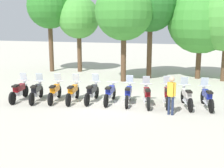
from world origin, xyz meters
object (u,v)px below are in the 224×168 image
Objects in this scene: person_0 at (171,92)px; tree_4 at (201,20)px; motorcycle_1 at (36,91)px; motorcycle_7 at (147,95)px; motorcycle_9 at (186,96)px; motorcycle_5 at (110,93)px; motorcycle_8 at (167,95)px; tree_1 at (79,18)px; tree_3 at (151,6)px; tree_0 at (49,7)px; motorcycle_4 at (92,92)px; motorcycle_10 at (207,97)px; motorcycle_0 at (19,91)px; motorcycle_3 at (73,92)px; motorcycle_6 at (128,94)px; motorcycle_2 at (55,91)px; tree_2 at (124,12)px.

person_0 is 0.27× the size of tree_4.
motorcycle_1 is 5.72m from motorcycle_7.
motorcycle_7 is at bearing 83.17° from motorcycle_9.
motorcycle_5 is 2.85m from motorcycle_8.
person_0 is 0.29× the size of tree_1.
motorcycle_8 is at bearing -74.54° from tree_3.
motorcycle_1 is 10.39m from tree_0.
motorcycle_10 is (5.66, 0.45, 0.00)m from motorcycle_4.
motorcycle_0 is 1.00× the size of motorcycle_4.
motorcycle_9 is 0.31× the size of tree_3.
tree_3 is (-0.93, 7.09, 4.62)m from motorcycle_7.
motorcycle_6 is (2.84, 0.38, 0.00)m from motorcycle_3.
motorcycle_2 and motorcycle_3 have the same top height.
tree_2 is 2.28m from tree_3.
tree_1 is 5.24m from tree_2.
person_0 reaches higher than motorcycle_1.
motorcycle_1 is at bearing 92.22° from motorcycle_8.
tree_0 reaches higher than motorcycle_5.
motorcycle_4 is 10.21m from tree_4.
motorcycle_3 is at bearing -110.88° from tree_3.
tree_3 reaches higher than tree_2.
tree_2 reaches higher than motorcycle_9.
motorcycle_7 is 11.44m from tree_1.
motorcycle_2 is 0.96m from motorcycle_3.
tree_3 reaches higher than motorcycle_3.
motorcycle_10 is (0.95, 0.11, 0.00)m from motorcycle_9.
motorcycle_10 is (2.84, 0.36, 0.00)m from motorcycle_7.
motorcycle_2 is 9.87m from tree_1.
tree_3 is (5.89, -1.27, 0.81)m from tree_1.
tree_2 is (1.31, 5.84, 4.18)m from motorcycle_3.
tree_3 is (1.90, 7.19, 4.62)m from motorcycle_4.
motorcycle_8 is 7.47m from tree_2.
motorcycle_10 is at bearing -89.87° from motorcycle_3.
tree_4 reaches higher than motorcycle_7.
motorcycle_1 is 1.00× the size of motorcycle_7.
motorcycle_7 is 0.31× the size of tree_0.
person_0 is (5.02, -0.86, 0.51)m from motorcycle_3.
motorcycle_9 is at bearing -34.84° from tree_0.
tree_0 is at bearing 26.65° from motorcycle_3.
tree_2 is at bearing 4.57° from motorcycle_5.
motorcycle_4 is (0.95, 0.27, 0.00)m from motorcycle_3.
motorcycle_9 is 1.24× the size of person_0.
tree_0 is at bearing 179.54° from tree_4.
tree_4 is (11.63, -0.09, -1.04)m from tree_0.
tree_0 is (-10.06, 7.60, 4.67)m from motorcycle_8.
motorcycle_2 is 0.99× the size of motorcycle_4.
tree_0 is at bearing 37.26° from motorcycle_4.
tree_0 reaches higher than tree_1.
tree_0 is (-8.17, 7.89, 4.67)m from motorcycle_6.
motorcycle_4 is 1.01× the size of motorcycle_10.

